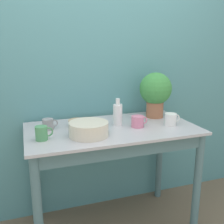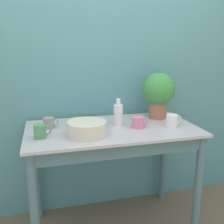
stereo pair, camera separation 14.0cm
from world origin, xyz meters
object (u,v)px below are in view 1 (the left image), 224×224
(bowl_wash_large, at_px, (89,129))
(mug_grey, at_px, (48,124))
(mug_green, at_px, (42,133))
(bottle_tall, at_px, (118,114))
(bowl_small_tan, at_px, (77,123))
(potted_plant, at_px, (155,91))
(mug_pink, at_px, (138,121))
(mug_white, at_px, (171,119))

(bowl_wash_large, xyz_separation_m, mug_grey, (-0.25, 0.23, -0.01))
(mug_green, bearing_deg, bottle_tall, 14.53)
(bottle_tall, height_order, bowl_small_tan, bottle_tall)
(potted_plant, height_order, mug_green, potted_plant)
(mug_green, height_order, mug_pink, mug_green)
(mug_pink, bearing_deg, bottle_tall, 144.19)
(bowl_wash_large, distance_m, mug_white, 0.66)
(mug_pink, bearing_deg, bowl_small_tan, 158.24)
(bowl_wash_large, xyz_separation_m, bowl_small_tan, (-0.03, 0.25, -0.02))
(potted_plant, bearing_deg, bowl_small_tan, -176.74)
(bowl_wash_large, height_order, mug_green, bowl_wash_large)
(mug_green, xyz_separation_m, mug_white, (0.97, 0.01, -0.00))
(bottle_tall, bearing_deg, potted_plant, 17.22)
(bottle_tall, xyz_separation_m, bowl_small_tan, (-0.30, 0.08, -0.06))
(bowl_wash_large, relative_size, mug_pink, 2.10)
(mug_white, xyz_separation_m, bowl_small_tan, (-0.69, 0.22, -0.02))
(bowl_wash_large, height_order, mug_white, bowl_wash_large)
(mug_grey, relative_size, mug_green, 0.98)
(potted_plant, distance_m, mug_pink, 0.38)
(bowl_wash_large, bearing_deg, bottle_tall, 31.87)
(mug_pink, relative_size, mug_white, 1.02)
(mug_grey, bearing_deg, mug_white, -12.06)
(potted_plant, height_order, bowl_small_tan, potted_plant)
(mug_white, distance_m, bowl_small_tan, 0.73)
(mug_green, distance_m, mug_pink, 0.71)
(mug_grey, xyz_separation_m, bowl_small_tan, (0.22, 0.02, -0.02))
(bottle_tall, bearing_deg, mug_green, -165.47)
(bottle_tall, xyz_separation_m, mug_white, (0.39, -0.14, -0.04))
(potted_plant, height_order, mug_white, potted_plant)
(bowl_wash_large, distance_m, bottle_tall, 0.32)
(bowl_wash_large, bearing_deg, mug_white, 2.77)
(bottle_tall, bearing_deg, mug_white, -19.44)
(mug_pink, bearing_deg, mug_white, -9.63)
(bowl_wash_large, xyz_separation_m, mug_white, (0.66, 0.03, -0.00))
(mug_white, bearing_deg, bowl_wash_large, -177.23)
(bowl_small_tan, bearing_deg, potted_plant, 3.26)
(potted_plant, bearing_deg, mug_grey, -176.11)
(mug_pink, bearing_deg, potted_plant, 39.84)
(bowl_wash_large, xyz_separation_m, mug_pink, (0.40, 0.08, -0.01))
(bowl_wash_large, height_order, bowl_small_tan, bowl_wash_large)
(potted_plant, relative_size, mug_grey, 3.39)
(mug_grey, height_order, mug_pink, mug_pink)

